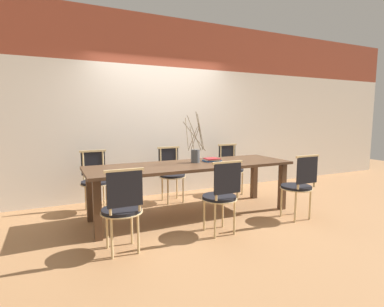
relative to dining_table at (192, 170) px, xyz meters
name	(u,v)px	position (x,y,z in m)	size (l,w,h in m)	color
ground_plane	(192,214)	(0.00, 0.00, -0.67)	(16.00, 16.00, 0.00)	#9E7047
wall_rear	(160,108)	(0.00, 1.35, 0.93)	(12.00, 0.06, 3.20)	silver
dining_table	(192,170)	(0.00, 0.00, 0.00)	(2.98, 0.92, 0.76)	#4C3321
chair_near_leftend	(123,207)	(-1.19, -0.81, -0.17)	(0.44, 0.44, 0.92)	black
chair_near_left	(221,194)	(0.01, -0.81, -0.17)	(0.44, 0.44, 0.92)	black
chair_near_center	(299,184)	(1.27, -0.81, -0.17)	(0.44, 0.44, 0.92)	black
chair_far_leftend	(95,178)	(-1.25, 0.81, -0.17)	(0.44, 0.44, 0.92)	black
chair_far_left	(171,172)	(0.00, 0.81, -0.17)	(0.44, 0.44, 0.92)	black
chair_far_center	(231,167)	(1.19, 0.81, -0.17)	(0.44, 0.44, 0.92)	black
vase_centerpiece	(195,154)	(0.10, 0.08, 0.21)	(0.36, 0.39, 0.75)	#4C5156
book_stack	(212,160)	(0.38, 0.09, 0.11)	(0.26, 0.22, 0.05)	#234C8C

